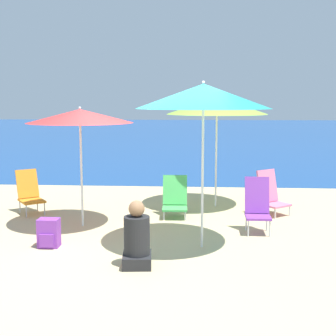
{
  "coord_description": "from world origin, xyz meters",
  "views": [
    {
      "loc": [
        0.8,
        -6.85,
        2.16
      ],
      "look_at": [
        0.27,
        1.12,
        1.0
      ],
      "focal_mm": 50.0,
      "sensor_mm": 36.0,
      "label": 1
    }
  ],
  "objects_px": {
    "beach_umbrella_red": "(80,116)",
    "beach_chair_purple": "(257,205)",
    "beach_umbrella_lime": "(217,106)",
    "beach_chair_pink": "(271,194)",
    "beach_chair_green": "(175,198)",
    "beach_chair_orange": "(30,192)",
    "beach_umbrella_teal": "(203,96)",
    "backpack_purple": "(49,233)",
    "person_seated_near": "(137,240)"
  },
  "relations": [
    {
      "from": "beach_umbrella_lime",
      "to": "backpack_purple",
      "type": "distance_m",
      "value": 4.25
    },
    {
      "from": "beach_umbrella_lime",
      "to": "beach_chair_purple",
      "type": "bearing_deg",
      "value": -71.18
    },
    {
      "from": "beach_umbrella_teal",
      "to": "beach_chair_purple",
      "type": "xyz_separation_m",
      "value": [
        0.92,
        0.89,
        -1.76
      ]
    },
    {
      "from": "beach_umbrella_lime",
      "to": "person_seated_near",
      "type": "height_order",
      "value": "beach_umbrella_lime"
    },
    {
      "from": "beach_chair_green",
      "to": "beach_umbrella_lime",
      "type": "bearing_deg",
      "value": 45.37
    },
    {
      "from": "person_seated_near",
      "to": "beach_chair_pink",
      "type": "bearing_deg",
      "value": 48.27
    },
    {
      "from": "beach_umbrella_red",
      "to": "beach_chair_purple",
      "type": "bearing_deg",
      "value": -2.88
    },
    {
      "from": "beach_chair_purple",
      "to": "beach_chair_orange",
      "type": "bearing_deg",
      "value": 166.42
    },
    {
      "from": "beach_chair_pink",
      "to": "backpack_purple",
      "type": "height_order",
      "value": "beach_chair_pink"
    },
    {
      "from": "beach_chair_orange",
      "to": "person_seated_near",
      "type": "xyz_separation_m",
      "value": [
        2.46,
        -2.8,
        -0.04
      ]
    },
    {
      "from": "beach_chair_orange",
      "to": "beach_chair_purple",
      "type": "bearing_deg",
      "value": -50.3
    },
    {
      "from": "beach_umbrella_teal",
      "to": "backpack_purple",
      "type": "bearing_deg",
      "value": -176.23
    },
    {
      "from": "beach_umbrella_teal",
      "to": "beach_umbrella_lime",
      "type": "xyz_separation_m",
      "value": [
        0.29,
        2.71,
        -0.17
      ]
    },
    {
      "from": "beach_chair_purple",
      "to": "person_seated_near",
      "type": "distance_m",
      "value": 2.49
    },
    {
      "from": "beach_umbrella_lime",
      "to": "backpack_purple",
      "type": "bearing_deg",
      "value": -131.83
    },
    {
      "from": "beach_chair_green",
      "to": "beach_chair_pink",
      "type": "relative_size",
      "value": 0.89
    },
    {
      "from": "backpack_purple",
      "to": "person_seated_near",
      "type": "bearing_deg",
      "value": -26.64
    },
    {
      "from": "beach_chair_green",
      "to": "beach_chair_orange",
      "type": "xyz_separation_m",
      "value": [
        -2.82,
        0.1,
        0.06
      ]
    },
    {
      "from": "beach_chair_orange",
      "to": "beach_chair_purple",
      "type": "distance_m",
      "value": 4.36
    },
    {
      "from": "beach_chair_orange",
      "to": "beach_umbrella_red",
      "type": "bearing_deg",
      "value": -71.93
    },
    {
      "from": "beach_umbrella_red",
      "to": "beach_chair_purple",
      "type": "relative_size",
      "value": 2.28
    },
    {
      "from": "beach_chair_orange",
      "to": "backpack_purple",
      "type": "distance_m",
      "value": 2.35
    },
    {
      "from": "beach_umbrella_red",
      "to": "beach_chair_pink",
      "type": "distance_m",
      "value": 3.85
    },
    {
      "from": "beach_umbrella_teal",
      "to": "beach_chair_purple",
      "type": "relative_size",
      "value": 2.7
    },
    {
      "from": "person_seated_near",
      "to": "beach_chair_orange",
      "type": "bearing_deg",
      "value": 125.7
    },
    {
      "from": "beach_umbrella_teal",
      "to": "beach_umbrella_red",
      "type": "bearing_deg",
      "value": 153.21
    },
    {
      "from": "beach_umbrella_red",
      "to": "beach_umbrella_lime",
      "type": "distance_m",
      "value": 2.89
    },
    {
      "from": "beach_umbrella_lime",
      "to": "beach_chair_purple",
      "type": "relative_size",
      "value": 2.51
    },
    {
      "from": "beach_chair_orange",
      "to": "backpack_purple",
      "type": "bearing_deg",
      "value": -99.64
    },
    {
      "from": "beach_umbrella_lime",
      "to": "person_seated_near",
      "type": "distance_m",
      "value": 4.11
    },
    {
      "from": "beach_umbrella_lime",
      "to": "beach_chair_green",
      "type": "height_order",
      "value": "beach_umbrella_lime"
    },
    {
      "from": "beach_chair_green",
      "to": "beach_chair_pink",
      "type": "xyz_separation_m",
      "value": [
        1.82,
        0.29,
        0.06
      ]
    },
    {
      "from": "beach_chair_pink",
      "to": "beach_chair_purple",
      "type": "xyz_separation_m",
      "value": [
        -0.4,
        -1.24,
        0.06
      ]
    },
    {
      "from": "beach_umbrella_red",
      "to": "backpack_purple",
      "type": "distance_m",
      "value": 2.07
    },
    {
      "from": "beach_chair_pink",
      "to": "beach_umbrella_lime",
      "type": "bearing_deg",
      "value": 112.55
    },
    {
      "from": "beach_umbrella_red",
      "to": "backpack_purple",
      "type": "relative_size",
      "value": 4.8
    },
    {
      "from": "beach_umbrella_lime",
      "to": "beach_chair_green",
      "type": "relative_size",
      "value": 2.99
    },
    {
      "from": "beach_umbrella_red",
      "to": "backpack_purple",
      "type": "height_order",
      "value": "beach_umbrella_red"
    },
    {
      "from": "beach_chair_green",
      "to": "person_seated_near",
      "type": "distance_m",
      "value": 2.72
    },
    {
      "from": "beach_umbrella_lime",
      "to": "backpack_purple",
      "type": "xyz_separation_m",
      "value": [
        -2.56,
        -2.86,
        -1.84
      ]
    },
    {
      "from": "beach_umbrella_lime",
      "to": "beach_chair_pink",
      "type": "bearing_deg",
      "value": -29.65
    },
    {
      "from": "beach_umbrella_teal",
      "to": "beach_chair_green",
      "type": "xyz_separation_m",
      "value": [
        -0.5,
        1.84,
        -1.88
      ]
    },
    {
      "from": "beach_chair_purple",
      "to": "beach_chair_pink",
      "type": "bearing_deg",
      "value": 72.32
    },
    {
      "from": "beach_umbrella_red",
      "to": "backpack_purple",
      "type": "xyz_separation_m",
      "value": [
        -0.21,
        -1.19,
        -1.69
      ]
    },
    {
      "from": "beach_chair_orange",
      "to": "person_seated_near",
      "type": "relative_size",
      "value": 0.94
    },
    {
      "from": "beach_umbrella_teal",
      "to": "beach_chair_purple",
      "type": "height_order",
      "value": "beach_umbrella_teal"
    },
    {
      "from": "beach_umbrella_teal",
      "to": "beach_umbrella_lime",
      "type": "relative_size",
      "value": 1.08
    },
    {
      "from": "beach_umbrella_lime",
      "to": "beach_chair_purple",
      "type": "height_order",
      "value": "beach_umbrella_lime"
    },
    {
      "from": "beach_chair_orange",
      "to": "beach_umbrella_lime",
      "type": "bearing_deg",
      "value": -24.29
    },
    {
      "from": "beach_chair_purple",
      "to": "backpack_purple",
      "type": "xyz_separation_m",
      "value": [
        -3.18,
        -1.04,
        -0.25
      ]
    }
  ]
}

